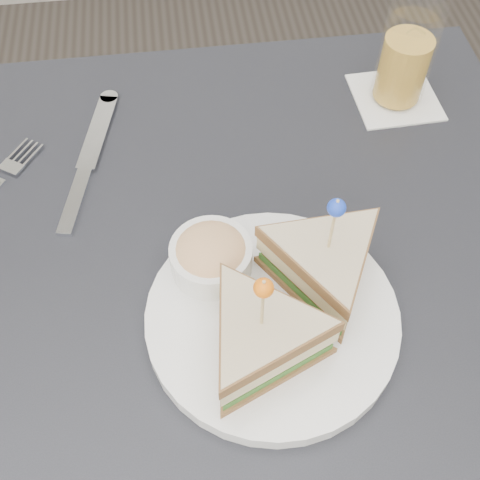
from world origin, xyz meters
name	(u,v)px	position (x,y,z in m)	size (l,w,h in m)	color
ground_plane	(236,463)	(0.00, 0.00, 0.00)	(3.50, 3.50, 0.00)	#3F3833
table	(233,308)	(0.00, 0.00, 0.67)	(0.80, 0.80, 0.75)	black
plate_meal	(280,300)	(0.04, -0.06, 0.79)	(0.31, 0.29, 0.15)	white
cutlery_knife	(87,163)	(-0.16, 0.18, 0.75)	(0.08, 0.24, 0.01)	white
drink_set	(405,60)	(0.26, 0.26, 0.81)	(0.12, 0.12, 0.14)	white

